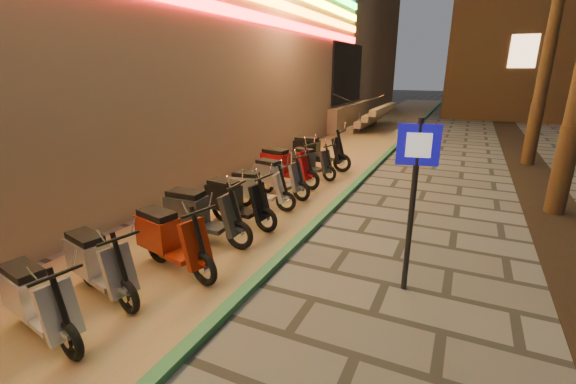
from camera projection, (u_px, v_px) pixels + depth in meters
The scene contains 15 objects.
ground at pixel (252, 384), 3.87m from camera, with size 120.00×120.00×0.00m, color #474442.
parking_strip at pixel (330, 159), 13.55m from camera, with size 3.40×60.00×0.01m, color #8C7251.
green_curb at pixel (378, 162), 12.85m from camera, with size 0.18×60.00×0.10m, color #276840.
planting_strip at pixel (573, 249), 6.74m from camera, with size 1.20×40.00×0.02m, color black.
pedestrian_sign at pixel (414, 184), 5.08m from camera, with size 0.53×0.14×2.44m.
scooter_3 at pixel (36, 300), 4.46m from camera, with size 1.53×0.67×1.07m.
scooter_4 at pixel (97, 263), 5.29m from camera, with size 1.56×0.74×1.10m.
scooter_5 at pixel (169, 238), 5.96m from camera, with size 1.69×0.79×1.19m.
scooter_6 at pixel (199, 214), 6.92m from camera, with size 1.73×0.61×1.22m.
scooter_7 at pixel (234, 201), 7.71m from camera, with size 1.65×0.62×1.16m.
scooter_8 at pixel (256, 189), 8.64m from camera, with size 1.52×0.57×1.07m.
scooter_9 at pixel (276, 176), 9.53m from camera, with size 1.61×0.73×1.13m.
scooter_10 at pixel (283, 166), 10.37m from camera, with size 1.78×0.73×1.25m.
scooter_11 at pixel (310, 162), 11.18m from camera, with size 1.49×0.79×1.06m.
scooter_12 at pixel (315, 152), 12.01m from camera, with size 1.84×0.65×1.30m.
Camera 1 is at (1.63, -2.66, 3.02)m, focal length 24.00 mm.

